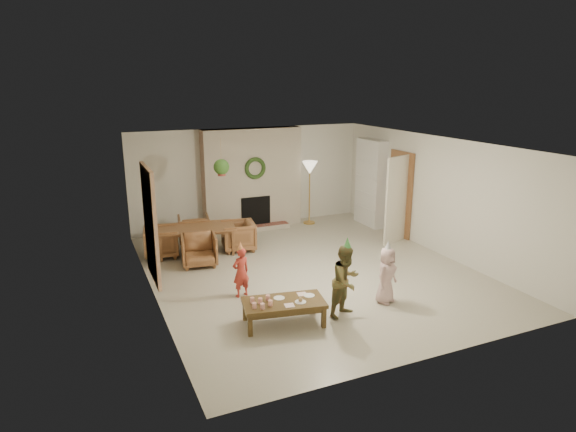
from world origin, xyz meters
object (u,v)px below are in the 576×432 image
coffee_table_top (284,303)px  child_pink (386,275)px  dining_chair_left (162,242)px  child_red (241,272)px  child_plaid (346,281)px  dining_chair_far (194,229)px  dining_chair_right (238,236)px  dining_table (196,240)px  dining_chair_near (199,250)px

coffee_table_top → child_pink: child_pink is taller
dining_chair_left → child_red: child_red is taller
child_plaid → dining_chair_far: bearing=83.7°
coffee_table_top → child_red: size_ratio=1.40×
dining_chair_right → dining_chair_far: bearing=-128.7°
dining_table → child_pink: bearing=-48.3°
child_plaid → dining_table: bearing=88.2°
dining_table → child_red: child_red is taller
dining_table → dining_chair_far: (0.12, 0.72, 0.03)m
dining_chair_right → child_red: size_ratio=0.80×
dining_chair_left → child_plaid: size_ratio=0.61×
dining_table → dining_chair_left: bearing=180.0°
dining_chair_far → child_plaid: size_ratio=0.61×
dining_chair_right → dining_table: bearing=-90.0°
dining_table → child_red: 2.49m
dining_chair_near → dining_chair_right: size_ratio=1.00×
child_red → dining_chair_left: bearing=-84.6°
coffee_table_top → child_plaid: bearing=4.0°
coffee_table_top → child_plaid: 1.05m
dining_table → child_pink: child_pink is taller
dining_chair_left → child_plaid: 4.52m
child_plaid → dining_chair_near: bearing=94.2°
child_red → dining_table: bearing=-99.5°
dining_table → child_pink: (2.34, -3.68, 0.19)m
dining_table → coffee_table_top: size_ratio=1.34×
dining_chair_near → child_red: bearing=-71.0°
dining_chair_near → dining_chair_left: size_ratio=1.00×
dining_chair_far → child_pink: (2.22, -4.40, 0.16)m
coffee_table_top → dining_chair_left: bearing=117.6°
dining_chair_right → child_plaid: 3.73m
child_plaid → child_pink: size_ratio=1.20×
dining_chair_far → dining_chair_right: 1.17m
dining_chair_near → child_pink: (2.46, -2.96, 0.16)m
dining_chair_far → child_pink: 4.93m
dining_chair_far → coffee_table_top: 4.44m
dining_chair_near → child_pink: bearing=-41.1°
dining_chair_near → coffee_table_top: 3.04m
dining_chair_near → child_red: child_red is taller
dining_chair_left → child_plaid: child_plaid is taller
dining_chair_far → coffee_table_top: bearing=103.7°
dining_table → dining_chair_far: dining_chair_far is taller
dining_chair_left → child_red: size_ratio=0.80×
dining_chair_far → child_pink: bearing=126.0°
dining_chair_left → child_pink: 4.88m
dining_chair_near → dining_chair_far: 1.46m
dining_chair_right → dining_chair_near: bearing=-51.3°
dining_chair_far → child_plaid: 4.75m
dining_chair_left → child_plaid: bearing=-141.5°
child_red → child_plaid: bearing=120.2°
dining_chair_far → child_plaid: (1.36, -4.54, 0.26)m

